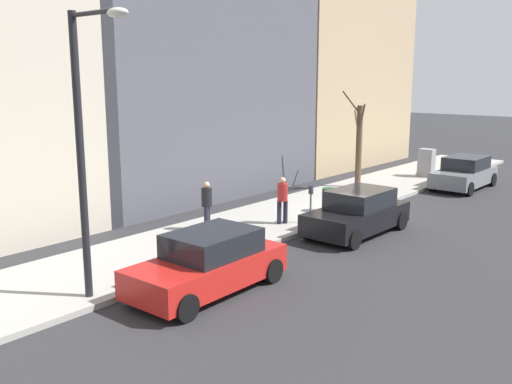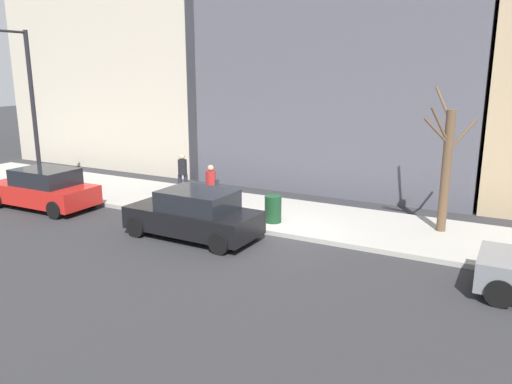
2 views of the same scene
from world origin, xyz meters
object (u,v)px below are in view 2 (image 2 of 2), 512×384
Objects in this scene: parked_car_black at (194,215)px; trash_bin at (273,209)px; bare_tree at (446,167)px; parked_car_red at (44,189)px; parking_meter at (217,194)px; streetlamp at (26,97)px; pedestrian_near_meter at (211,185)px; pedestrian_midblock at (183,172)px.

parked_car_black reaches higher than trash_bin.
parked_car_red is at bearing 105.30° from bare_tree.
bare_tree is (2.16, -6.98, 1.21)m from parking_meter.
bare_tree is (2.32, -16.01, -1.83)m from streetlamp.
parked_car_red reaches higher than trash_bin.
pedestrian_near_meter is 1.00× the size of pedestrian_midblock.
parked_car_black is at bearing 120.09° from bare_tree.
trash_bin is at bearing -77.57° from parked_car_red.
parking_meter is (1.59, -6.72, 0.24)m from parked_car_red.
parked_car_red is 6.44m from pedestrian_near_meter.
streetlamp is at bearing 32.93° from pedestrian_near_meter.
pedestrian_midblock is at bearing -69.06° from streetlamp.
pedestrian_midblock reaches higher than trash_bin.
streetlamp is (1.57, 9.30, 3.28)m from parked_car_black.
trash_bin is 2.68m from pedestrian_near_meter.
bare_tree is at bearing -72.84° from parking_meter.
pedestrian_midblock is (2.30, -6.01, -2.93)m from streetlamp.
pedestrian_near_meter is at bearing 100.66° from bare_tree.
parked_car_red is 4.70× the size of trash_bin.
parked_car_red is at bearing 47.89° from pedestrian_near_meter.
parked_car_black is 6.99m from parked_car_red.
parking_meter is at bearing -88.94° from streetlamp.
pedestrian_midblock reaches higher than parking_meter.
parked_car_red is at bearing 89.95° from parked_car_black.
parked_car_black and parked_car_red have the same top height.
trash_bin is (0.45, -1.91, -0.38)m from parking_meter.
pedestrian_midblock is (-0.02, 10.01, -1.10)m from bare_tree.
bare_tree reaches higher than pedestrian_near_meter.
parked_car_black is at bearing 138.79° from pedestrian_near_meter.
trash_bin is 0.54× the size of pedestrian_midblock.
parked_car_red is 2.55× the size of pedestrian_near_meter.
parking_meter is 1.50× the size of trash_bin.
pedestrian_midblock is at bearing -45.64° from parked_car_red.
bare_tree is 10.07m from pedestrian_midblock.
streetlamp is 7.22× the size of trash_bin.
pedestrian_near_meter is at bearing 22.99° from parked_car_black.
bare_tree is (3.75, -13.70, 1.45)m from parked_car_red.
streetlamp reaches higher than pedestrian_midblock.
pedestrian_midblock is (3.87, 3.29, 0.35)m from parked_car_black.
pedestrian_near_meter reaches higher than parked_car_red.
streetlamp is at bearing 57.48° from parked_car_red.
streetlamp is 3.92× the size of pedestrian_midblock.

